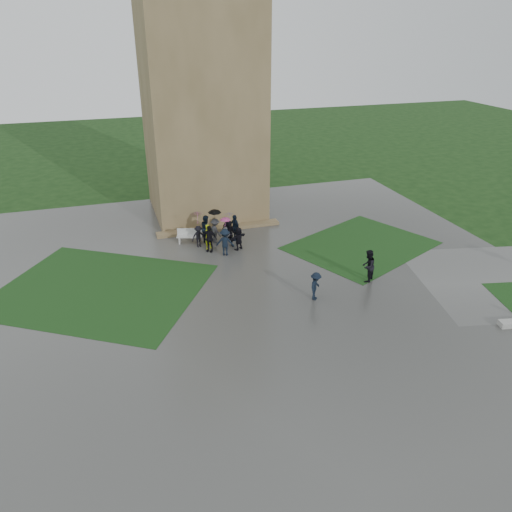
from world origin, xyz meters
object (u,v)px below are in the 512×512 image
object	(u,v)px
pedestrian_near	(368,266)
pedestrian_mid	(316,286)
tower	(201,93)
bench	(189,236)

from	to	relation	value
pedestrian_near	pedestrian_mid	bearing A→B (deg)	-25.94
pedestrian_near	tower	bearing A→B (deg)	-107.80
pedestrian_mid	pedestrian_near	world-z (taller)	pedestrian_near
pedestrian_mid	pedestrian_near	bearing A→B (deg)	-35.15
pedestrian_mid	tower	bearing A→B (deg)	49.06
pedestrian_near	bench	bearing A→B (deg)	-85.55
bench	pedestrian_near	world-z (taller)	pedestrian_near
tower	bench	world-z (taller)	tower
tower	bench	distance (m)	10.69
pedestrian_mid	pedestrian_near	xyz separation A→B (m)	(3.72, 1.02, 0.18)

